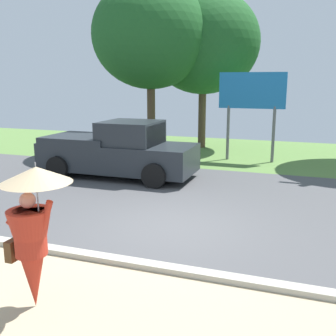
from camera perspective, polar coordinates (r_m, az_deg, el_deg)
name	(u,v)px	position (r m, az deg, el deg)	size (l,w,h in m)	color
ground_plane	(203,194)	(11.60, 5.00, -3.73)	(40.00, 22.00, 0.20)	#4C4C4F
monk_pedestrian	(33,236)	(5.84, -18.91, -9.23)	(1.05, 0.95, 2.13)	#B22D1E
pickup_truck	(119,151)	(13.40, -7.12, 2.46)	(5.20, 2.28, 1.88)	#23282D
roadside_billboard	(252,97)	(16.12, 11.98, 9.96)	(2.60, 0.12, 3.50)	slate
tree_center_back	(203,43)	(19.26, 5.11, 17.53)	(5.19, 5.19, 7.26)	brown
tree_right_mid	(150,35)	(18.01, -2.54, 18.55)	(5.06, 5.06, 7.40)	brown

